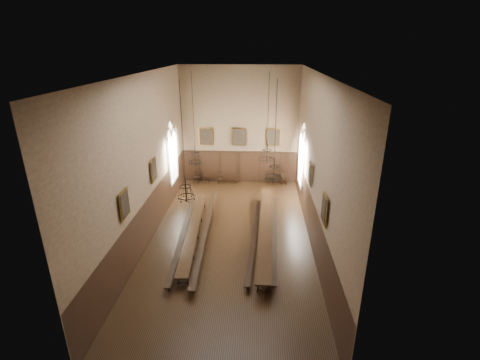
# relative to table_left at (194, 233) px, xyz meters

# --- Properties ---
(floor) EXTENTS (9.00, 18.00, 0.02)m
(floor) POSITION_rel_table_left_xyz_m (2.07, 0.11, -0.36)
(floor) COLOR black
(floor) RESTS_ON ground
(ceiling) EXTENTS (9.00, 18.00, 0.02)m
(ceiling) POSITION_rel_table_left_xyz_m (2.07, 0.11, 8.66)
(ceiling) COLOR black
(ceiling) RESTS_ON ground
(wall_back) EXTENTS (9.00, 0.02, 9.00)m
(wall_back) POSITION_rel_table_left_xyz_m (2.07, 9.12, 4.15)
(wall_back) COLOR #80674E
(wall_back) RESTS_ON ground
(wall_front) EXTENTS (9.00, 0.02, 9.00)m
(wall_front) POSITION_rel_table_left_xyz_m (2.07, -8.90, 4.15)
(wall_front) COLOR #80674E
(wall_front) RESTS_ON ground
(wall_left) EXTENTS (0.02, 18.00, 9.00)m
(wall_left) POSITION_rel_table_left_xyz_m (-2.44, 0.11, 4.15)
(wall_left) COLOR #80674E
(wall_left) RESTS_ON ground
(wall_right) EXTENTS (0.02, 18.00, 9.00)m
(wall_right) POSITION_rel_table_left_xyz_m (6.58, 0.11, 4.15)
(wall_right) COLOR #80674E
(wall_right) RESTS_ON ground
(wainscot_panelling) EXTENTS (9.00, 18.00, 2.50)m
(wainscot_panelling) POSITION_rel_table_left_xyz_m (2.07, 0.11, 0.90)
(wainscot_panelling) COLOR black
(wainscot_panelling) RESTS_ON floor
(table_left) EXTENTS (1.18, 9.07, 0.71)m
(table_left) POSITION_rel_table_left_xyz_m (0.00, 0.00, 0.00)
(table_left) COLOR black
(table_left) RESTS_ON floor
(table_right) EXTENTS (1.07, 10.57, 0.82)m
(table_right) POSITION_rel_table_left_xyz_m (4.06, 0.35, 0.06)
(table_right) COLOR black
(table_right) RESTS_ON floor
(bench_left_outer) EXTENTS (0.90, 9.98, 0.45)m
(bench_left_outer) POSITION_rel_table_left_xyz_m (-0.59, 0.10, -0.07)
(bench_left_outer) COLOR black
(bench_left_outer) RESTS_ON floor
(bench_left_inner) EXTENTS (0.70, 10.78, 0.48)m
(bench_left_inner) POSITION_rel_table_left_xyz_m (0.62, 0.32, -0.04)
(bench_left_inner) COLOR black
(bench_left_inner) RESTS_ON floor
(bench_right_inner) EXTENTS (0.79, 9.16, 0.41)m
(bench_right_inner) POSITION_rel_table_left_xyz_m (3.43, 0.01, -0.09)
(bench_right_inner) COLOR black
(bench_right_inner) RESTS_ON floor
(bench_right_outer) EXTENTS (0.72, 9.51, 0.43)m
(bench_right_outer) POSITION_rel_table_left_xyz_m (4.56, 0.31, -0.08)
(bench_right_outer) COLOR black
(bench_right_outer) RESTS_ON floor
(chair_0) EXTENTS (0.51, 0.51, 1.00)m
(chair_0) POSITION_rel_table_left_xyz_m (-1.32, 8.66, -0.05)
(chair_0) COLOR black
(chair_0) RESTS_ON floor
(chair_1) EXTENTS (0.48, 0.48, 0.90)m
(chair_1) POSITION_rel_table_left_xyz_m (-0.55, 8.61, -0.08)
(chair_1) COLOR black
(chair_1) RESTS_ON floor
(chair_2) EXTENTS (0.48, 0.48, 0.91)m
(chair_2) POSITION_rel_table_left_xyz_m (0.58, 8.64, -0.08)
(chair_2) COLOR black
(chair_2) RESTS_ON floor
(chair_3) EXTENTS (0.41, 0.41, 0.90)m
(chair_3) POSITION_rel_table_left_xyz_m (1.68, 8.64, -0.08)
(chair_3) COLOR black
(chair_3) RESTS_ON floor
(chair_6) EXTENTS (0.50, 0.50, 1.02)m
(chair_6) POSITION_rel_table_left_xyz_m (4.53, 8.66, -0.05)
(chair_6) COLOR black
(chair_6) RESTS_ON floor
(chair_7) EXTENTS (0.49, 0.49, 0.99)m
(chair_7) POSITION_rel_table_left_xyz_m (5.60, 8.67, -0.06)
(chair_7) COLOR black
(chair_7) RESTS_ON floor
(chandelier_back_left) EXTENTS (0.81, 0.81, 5.39)m
(chandelier_back_left) POSITION_rel_table_left_xyz_m (-0.20, 2.61, 3.78)
(chandelier_back_left) COLOR black
(chandelier_back_left) RESTS_ON ceiling
(chandelier_back_right) EXTENTS (0.80, 0.80, 4.97)m
(chandelier_back_right) POSITION_rel_table_left_xyz_m (4.06, 2.13, 4.17)
(chandelier_back_right) COLOR black
(chandelier_back_right) RESTS_ON ceiling
(chandelier_front_left) EXTENTS (0.78, 0.78, 5.32)m
(chandelier_front_left) POSITION_rel_table_left_xyz_m (0.31, -2.66, 3.87)
(chandelier_front_left) COLOR black
(chandelier_front_left) RESTS_ON ceiling
(chandelier_front_right) EXTENTS (0.76, 0.76, 4.52)m
(chandelier_front_right) POSITION_rel_table_left_xyz_m (4.29, -1.96, 4.60)
(chandelier_front_right) COLOR black
(chandelier_front_right) RESTS_ON ceiling
(portrait_back_0) EXTENTS (1.10, 0.12, 1.40)m
(portrait_back_0) POSITION_rel_table_left_xyz_m (-0.53, 8.99, 3.35)
(portrait_back_0) COLOR #A47527
(portrait_back_0) RESTS_ON wall_back
(portrait_back_1) EXTENTS (1.10, 0.12, 1.40)m
(portrait_back_1) POSITION_rel_table_left_xyz_m (2.07, 8.99, 3.35)
(portrait_back_1) COLOR #A47527
(portrait_back_1) RESTS_ON wall_back
(portrait_back_2) EXTENTS (1.10, 0.12, 1.40)m
(portrait_back_2) POSITION_rel_table_left_xyz_m (4.67, 8.99, 3.35)
(portrait_back_2) COLOR #A47527
(portrait_back_2) RESTS_ON wall_back
(portrait_left_0) EXTENTS (0.12, 1.00, 1.30)m
(portrait_left_0) POSITION_rel_table_left_xyz_m (-2.31, 1.11, 3.35)
(portrait_left_0) COLOR #A47527
(portrait_left_0) RESTS_ON wall_left
(portrait_left_1) EXTENTS (0.12, 1.00, 1.30)m
(portrait_left_1) POSITION_rel_table_left_xyz_m (-2.31, -3.39, 3.35)
(portrait_left_1) COLOR #A47527
(portrait_left_1) RESTS_ON wall_left
(portrait_right_0) EXTENTS (0.12, 1.00, 1.30)m
(portrait_right_0) POSITION_rel_table_left_xyz_m (6.45, 1.11, 3.35)
(portrait_right_0) COLOR #A47527
(portrait_right_0) RESTS_ON wall_right
(portrait_right_1) EXTENTS (0.12, 1.00, 1.30)m
(portrait_right_1) POSITION_rel_table_left_xyz_m (6.45, -3.39, 3.35)
(portrait_right_1) COLOR #A47527
(portrait_right_1) RESTS_ON wall_right
(window_right) EXTENTS (0.20, 2.20, 4.60)m
(window_right) POSITION_rel_table_left_xyz_m (6.50, 5.61, 3.05)
(window_right) COLOR white
(window_right) RESTS_ON wall_right
(window_left) EXTENTS (0.20, 2.20, 4.60)m
(window_left) POSITION_rel_table_left_xyz_m (-2.36, 5.61, 3.05)
(window_left) COLOR white
(window_left) RESTS_ON wall_left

